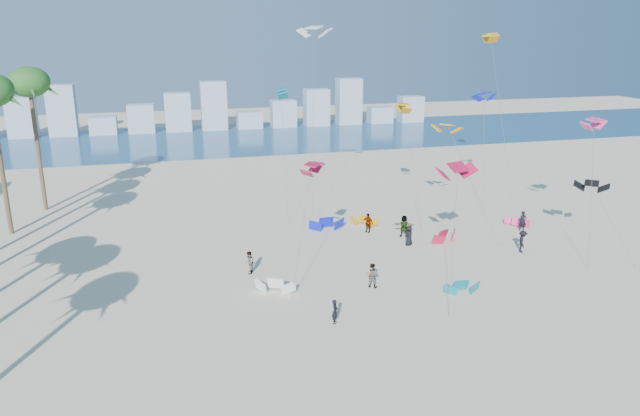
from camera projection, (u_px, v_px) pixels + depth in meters
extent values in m
plane|color=beige|center=(345.00, 386.00, 30.26)|extent=(220.00, 220.00, 0.00)
plane|color=navy|center=(212.00, 140.00, 96.87)|extent=(220.00, 220.00, 0.00)
imported|color=black|center=(335.00, 311.00, 36.53)|extent=(0.57, 0.66, 1.53)
imported|color=gray|center=(372.00, 275.00, 41.63)|extent=(1.07, 1.02, 1.74)
imported|color=black|center=(409.00, 235.00, 49.66)|extent=(0.99, 0.91, 1.70)
imported|color=gray|center=(368.00, 223.00, 52.80)|extent=(1.04, 1.00, 1.74)
imported|color=black|center=(522.00, 242.00, 48.08)|extent=(1.12, 1.34, 1.81)
imported|color=gray|center=(404.00, 226.00, 51.68)|extent=(1.84, 1.24, 1.90)
imported|color=black|center=(523.00, 221.00, 53.14)|extent=(0.74, 0.57, 1.80)
imported|color=gray|center=(249.00, 263.00, 43.92)|extent=(0.82, 0.95, 1.69)
cylinder|color=#595959|center=(302.00, 230.00, 40.97)|extent=(2.41, 3.77, 8.17)
cylinder|color=#595959|center=(473.00, 185.00, 50.30)|extent=(2.94, 4.76, 9.43)
cylinder|color=#595959|center=(591.00, 193.00, 45.94)|extent=(2.82, 4.79, 10.40)
cylinder|color=#595959|center=(285.00, 157.00, 54.98)|extent=(0.21, 3.28, 11.92)
cylinder|color=#595959|center=(413.00, 167.00, 53.61)|extent=(0.41, 4.30, 10.72)
cylinder|color=#595959|center=(613.00, 224.00, 46.30)|extent=(1.17, 4.55, 5.55)
cylinder|color=#595959|center=(313.00, 129.00, 53.70)|extent=(1.05, 3.20, 17.32)
cylinder|color=#595959|center=(484.00, 154.00, 58.02)|extent=(1.70, 4.64, 11.14)
cylinder|color=#595959|center=(453.00, 239.00, 39.16)|extent=(2.81, 5.28, 8.25)
cylinder|color=#595959|center=(501.00, 117.00, 62.60)|extent=(2.30, 3.13, 16.71)
cylinder|color=brown|center=(1.00, 164.00, 50.97)|extent=(0.40, 0.40, 12.39)
cylinder|color=brown|center=(38.00, 148.00, 57.87)|extent=(0.40, 0.40, 12.45)
ellipsoid|color=#245E21|center=(29.00, 82.00, 56.08)|extent=(3.80, 3.80, 2.85)
cube|color=#9EADBF|center=(22.00, 117.00, 97.84)|extent=(4.40, 3.00, 6.60)
cube|color=#9EADBF|center=(62.00, 111.00, 99.12)|extent=(4.40, 3.00, 8.40)
cube|color=#9EADBF|center=(103.00, 125.00, 101.43)|extent=(4.40, 3.00, 3.00)
cube|color=#9EADBF|center=(141.00, 119.00, 102.71)|extent=(4.40, 3.00, 4.80)
cube|color=#9EADBF|center=(178.00, 112.00, 103.99)|extent=(4.40, 3.00, 6.60)
cube|color=#9EADBF|center=(214.00, 106.00, 105.26)|extent=(4.40, 3.00, 8.40)
cube|color=#9EADBF|center=(249.00, 120.00, 107.57)|extent=(4.40, 3.00, 3.00)
cube|color=#9EADBF|center=(283.00, 113.00, 108.85)|extent=(4.40, 3.00, 4.80)
cube|color=#9EADBF|center=(316.00, 107.00, 110.13)|extent=(4.40, 3.00, 6.60)
cube|color=#9EADBF|center=(349.00, 101.00, 111.41)|extent=(4.40, 3.00, 8.40)
cube|color=#9EADBF|center=(380.00, 115.00, 113.72)|extent=(4.40, 3.00, 3.00)
cube|color=#9EADBF|center=(411.00, 109.00, 115.00)|extent=(4.40, 3.00, 4.80)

